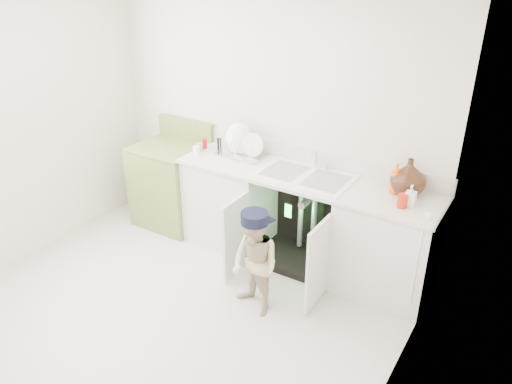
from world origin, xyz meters
TOP-DOWN VIEW (x-y plane):
  - ground at (0.00, 0.00)m, footprint 3.50×3.50m
  - room_shell at (0.00, 0.00)m, footprint 6.00×5.50m
  - counter_run at (0.57, 1.21)m, footprint 2.44×1.02m
  - avocado_stove at (-1.01, 1.18)m, footprint 0.70×0.65m
  - repair_worker at (0.55, 0.37)m, footprint 0.51×0.72m

SIDE VIEW (x-z plane):
  - ground at x=0.00m, z-range 0.00..0.00m
  - avocado_stove at x=-1.01m, z-range -0.10..1.00m
  - repair_worker at x=0.55m, z-range 0.01..0.91m
  - counter_run at x=0.57m, z-range -0.13..1.07m
  - room_shell at x=0.00m, z-range 0.62..1.88m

